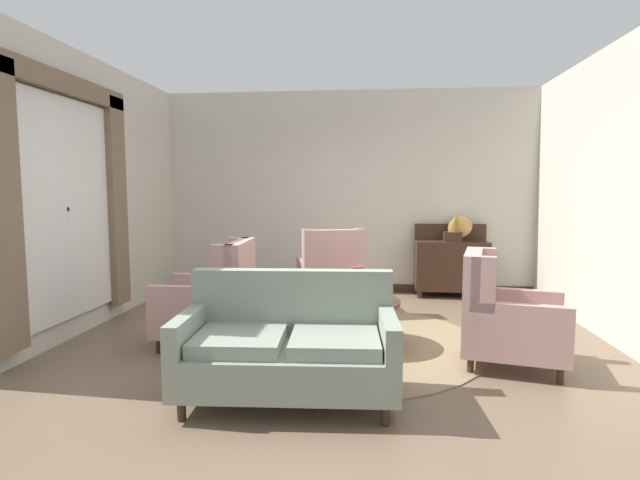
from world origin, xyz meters
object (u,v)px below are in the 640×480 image
object	(u,v)px
settee	(289,347)
gramophone	(457,224)
armchair_beside_settee	(213,301)
armchair_near_window	(331,276)
porcelain_vase	(357,286)
armchair_near_sideboard	(503,318)
sideboard	(451,265)
coffee_table	(353,307)

from	to	relation	value
settee	gramophone	bearing A→B (deg)	60.73
armchair_beside_settee	gramophone	world-z (taller)	gramophone
armchair_near_window	gramophone	xyz separation A→B (m)	(1.72, 0.98, 0.62)
gramophone	porcelain_vase	bearing A→B (deg)	-119.47
armchair_beside_settee	armchair_near_sideboard	distance (m)	2.76
armchair_beside_settee	gramophone	distance (m)	3.77
sideboard	gramophone	distance (m)	0.61
armchair_beside_settee	settee	bearing A→B (deg)	36.08
coffee_table	armchair_near_window	distance (m)	1.42
sideboard	porcelain_vase	bearing A→B (deg)	-117.66
armchair_near_window	armchair_near_sideboard	bearing A→B (deg)	117.18
settee	armchair_beside_settee	bearing A→B (deg)	124.95
armchair_beside_settee	porcelain_vase	bearing A→B (deg)	90.12
gramophone	sideboard	bearing A→B (deg)	118.33
coffee_table	armchair_near_sideboard	world-z (taller)	armchair_near_sideboard
coffee_table	gramophone	xyz separation A→B (m)	(1.40, 2.37, 0.68)
porcelain_vase	armchair_beside_settee	size ratio (longest dim) A/B	0.33
armchair_beside_settee	armchair_near_window	distance (m)	1.82
settee	armchair_near_window	world-z (taller)	armchair_near_window
sideboard	armchair_beside_settee	bearing A→B (deg)	-137.20
armchair_near_window	sideboard	world-z (taller)	armchair_near_window
settee	sideboard	distance (m)	4.18
settee	gramophone	xyz separation A→B (m)	(1.82, 3.69, 0.67)
settee	armchair_near_sideboard	xyz separation A→B (m)	(1.76, 0.89, 0.03)
porcelain_vase	armchair_beside_settee	world-z (taller)	armchair_beside_settee
sideboard	gramophone	xyz separation A→B (m)	(0.05, -0.09, 0.60)
armchair_beside_settee	armchair_near_sideboard	xyz separation A→B (m)	(2.73, -0.35, -0.01)
porcelain_vase	settee	size ratio (longest dim) A/B	0.21
gramophone	armchair_near_window	bearing A→B (deg)	-150.34
settee	sideboard	size ratio (longest dim) A/B	1.52
coffee_table	armchair_beside_settee	distance (m)	1.40
porcelain_vase	armchair_beside_settee	bearing A→B (deg)	-178.03
coffee_table	porcelain_vase	bearing A→B (deg)	-37.39
porcelain_vase	sideboard	size ratio (longest dim) A/B	0.32
coffee_table	settee	bearing A→B (deg)	-107.79
sideboard	coffee_table	bearing A→B (deg)	-118.73
armchair_near_window	sideboard	xyz separation A→B (m)	(1.68, 1.07, 0.02)
porcelain_vase	armchair_near_sideboard	world-z (taller)	armchair_near_sideboard
coffee_table	armchair_beside_settee	xyz separation A→B (m)	(-1.40, -0.08, 0.05)
armchair_beside_settee	armchair_near_window	world-z (taller)	armchair_near_window
armchair_near_window	gramophone	bearing A→B (deg)	-165.64
porcelain_vase	armchair_near_window	distance (m)	1.47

